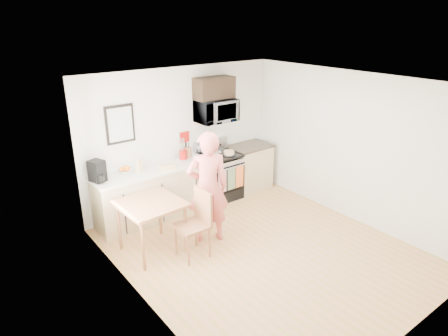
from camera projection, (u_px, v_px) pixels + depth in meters
floor at (263, 250)px, 6.24m from camera, size 4.60×4.60×0.00m
back_wall at (182, 137)px, 7.48m from camera, size 4.00×0.04×2.60m
front_wall at (420, 240)px, 4.07m from camera, size 4.00×0.04×2.60m
left_wall at (140, 212)px, 4.64m from camera, size 0.04×4.60×2.60m
right_wall at (351, 147)px, 6.91m from camera, size 0.04×4.60×2.60m
ceiling at (270, 83)px, 5.31m from camera, size 4.00×4.60×0.04m
window at (113, 172)px, 5.16m from camera, size 0.06×1.40×1.50m
cabinet_left at (154, 195)px, 7.11m from camera, size 2.10×0.60×0.90m
countertop_left at (153, 170)px, 6.94m from camera, size 2.14×0.64×0.04m
cabinet_right at (249, 167)px, 8.37m from camera, size 0.84×0.60×0.90m
countertop_right at (250, 146)px, 8.21m from camera, size 0.88×0.64×0.04m
range at (219, 177)px, 7.91m from camera, size 0.76×0.70×1.16m
microwave at (216, 111)px, 7.51m from camera, size 0.76×0.51×0.42m
upper_cabinet at (214, 88)px, 7.39m from camera, size 0.76×0.35×0.40m
wall_art at (120, 124)px, 6.62m from camera, size 0.50×0.04×0.65m
wall_trivet at (185, 137)px, 7.50m from camera, size 0.20×0.02×0.20m
person at (208, 188)px, 6.25m from camera, size 0.79×0.67×1.83m
dining_table at (151, 208)px, 5.98m from camera, size 0.89×0.89×0.83m
chair at (200, 213)px, 5.96m from camera, size 0.50×0.45×1.05m
knife_block at (187, 152)px, 7.46m from camera, size 0.15×0.16×0.20m
utensil_crock at (183, 151)px, 7.37m from camera, size 0.14×0.14×0.41m
fruit_bowl at (126, 170)px, 6.76m from camera, size 0.25×0.25×0.11m
milk_carton at (139, 166)px, 6.77m from camera, size 0.11×0.11×0.22m
coffee_maker at (97, 172)px, 6.37m from camera, size 0.27×0.32×0.35m
bread_bag at (167, 167)px, 6.88m from camera, size 0.30×0.20×0.10m
cake at (229, 153)px, 7.67m from camera, size 0.25×0.25×0.08m
kettle at (206, 149)px, 7.69m from camera, size 0.18×0.18×0.23m
pot at (216, 154)px, 7.56m from camera, size 0.20×0.34×0.10m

